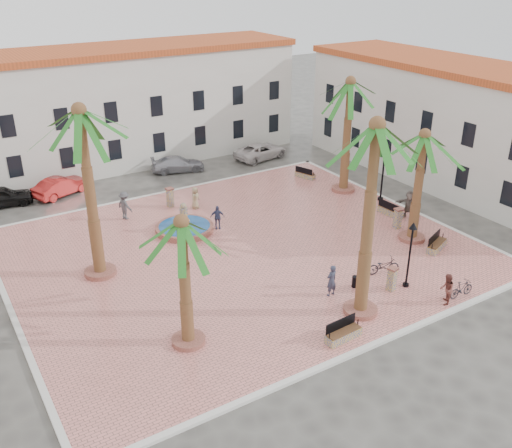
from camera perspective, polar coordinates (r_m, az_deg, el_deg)
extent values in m
plane|color=#56544F|center=(34.13, -1.43, -2.81)|extent=(120.00, 120.00, 0.00)
cube|color=#E3837B|center=(34.09, -1.43, -2.70)|extent=(26.00, 22.00, 0.15)
cube|color=silver|center=(43.09, -8.88, 3.16)|extent=(26.30, 0.30, 0.16)
cube|color=silver|center=(26.64, 10.94, -12.08)|extent=(26.30, 0.30, 0.16)
cube|color=silver|center=(41.54, 14.22, 1.81)|extent=(0.30, 22.30, 0.16)
cube|color=silver|center=(30.62, -23.14, -8.47)|extent=(0.30, 22.30, 0.16)
cube|color=silver|center=(49.83, -13.47, 11.14)|extent=(30.00, 7.00, 9.00)
cube|color=#B94A21|center=(48.96, -14.04, 16.53)|extent=(30.40, 7.40, 0.50)
cube|color=black|center=(45.13, -22.95, 5.33)|extent=(1.00, 0.12, 1.60)
cube|color=black|center=(45.76, -18.37, 6.31)|extent=(1.00, 0.12, 1.60)
cube|color=black|center=(46.69, -13.92, 7.22)|extent=(1.00, 0.12, 1.60)
cube|color=black|center=(47.89, -9.66, 8.06)|extent=(1.00, 0.12, 1.60)
cube|color=black|center=(49.35, -5.61, 8.80)|extent=(1.00, 0.12, 1.60)
cube|color=black|center=(51.04, -1.80, 9.46)|extent=(1.00, 0.12, 1.60)
cube|color=black|center=(52.94, 1.76, 10.04)|extent=(1.00, 0.12, 1.60)
cube|color=black|center=(44.31, -23.60, 8.97)|extent=(1.00, 0.12, 1.60)
cube|color=black|center=(44.95, -18.89, 9.92)|extent=(1.00, 0.12, 1.60)
cube|color=black|center=(45.89, -14.31, 10.78)|extent=(1.00, 0.12, 1.60)
cube|color=black|center=(47.11, -9.93, 11.54)|extent=(1.00, 0.12, 1.60)
cube|color=black|center=(48.59, -5.77, 12.20)|extent=(1.00, 0.12, 1.60)
cube|color=black|center=(50.31, -1.85, 12.75)|extent=(1.00, 0.12, 1.60)
cube|color=black|center=(52.24, 1.81, 13.22)|extent=(1.00, 0.12, 1.60)
cube|color=silver|center=(46.49, 19.20, 9.13)|extent=(7.00, 26.00, 8.50)
cube|color=#B94A21|center=(45.56, 20.02, 14.56)|extent=(7.40, 26.40, 0.50)
cube|color=black|center=(40.08, 23.95, 2.77)|extent=(0.12, 1.00, 1.60)
cube|color=black|center=(42.08, 19.92, 4.47)|extent=(0.12, 1.00, 1.60)
cube|color=black|center=(44.30, 16.26, 5.99)|extent=(0.12, 1.00, 1.60)
cube|color=black|center=(46.72, 12.94, 7.33)|extent=(0.12, 1.00, 1.60)
cube|color=black|center=(49.29, 9.95, 8.52)|extent=(0.12, 1.00, 1.60)
cube|color=black|center=(52.00, 7.24, 9.57)|extent=(0.12, 1.00, 1.60)
cube|color=black|center=(41.19, 20.53, 8.37)|extent=(0.12, 1.00, 1.60)
cube|color=black|center=(43.46, 16.74, 9.72)|extent=(0.12, 1.00, 1.60)
cube|color=black|center=(45.92, 13.31, 10.90)|extent=(0.12, 1.00, 1.60)
cube|color=black|center=(48.54, 10.22, 11.92)|extent=(0.12, 1.00, 1.60)
cube|color=black|center=(51.29, 7.43, 12.80)|extent=(0.12, 1.00, 1.60)
cylinder|color=#A25A4C|center=(36.60, -7.16, -0.41)|extent=(3.71, 3.71, 0.35)
cylinder|color=#194C8C|center=(36.53, -7.18, -0.19)|extent=(3.27, 3.27, 0.05)
cylinder|color=gray|center=(36.52, -7.18, -0.16)|extent=(0.80, 0.80, 0.71)
cylinder|color=gray|center=(36.23, -7.24, 0.85)|extent=(0.53, 0.53, 1.06)
sphere|color=gray|center=(35.96, -7.29, 1.81)|extent=(0.39, 0.39, 0.39)
cylinder|color=#A25A4C|center=(32.63, -15.29, -4.63)|extent=(1.73, 1.73, 0.26)
cylinder|color=brown|center=(30.69, -16.25, 2.82)|extent=(0.56, 0.56, 8.89)
sphere|color=brown|center=(29.37, -17.30, 10.86)|extent=(0.76, 0.76, 0.76)
cylinder|color=#A25A4C|center=(26.52, -6.77, -11.45)|extent=(1.53, 1.53, 0.23)
cylinder|color=brown|center=(24.85, -7.12, -5.86)|extent=(0.50, 0.50, 5.80)
sphere|color=brown|center=(23.50, -7.49, 0.21)|extent=(0.67, 0.67, 0.67)
cylinder|color=#A25A4C|center=(28.79, 10.38, -8.43)|extent=(1.68, 1.68, 0.25)
cylinder|color=brown|center=(26.50, 11.16, 0.12)|extent=(0.55, 0.55, 9.19)
sphere|color=brown|center=(24.95, 12.04, 9.72)|extent=(0.74, 0.74, 0.74)
cylinder|color=#A25A4C|center=(36.55, 15.30, -1.29)|extent=(1.60, 1.60, 0.24)
cylinder|color=brown|center=(35.24, 15.91, 3.58)|extent=(0.52, 0.52, 6.44)
sphere|color=brown|center=(34.24, 16.54, 8.59)|extent=(0.70, 0.70, 0.70)
cylinder|color=#A25A4C|center=(43.20, 8.71, 3.51)|extent=(1.71, 1.71, 0.26)
cylinder|color=brown|center=(41.89, 9.07, 8.66)|extent=(0.55, 0.55, 7.83)
sphere|color=brown|center=(40.97, 9.45, 13.91)|extent=(0.75, 0.75, 0.75)
cube|color=gray|center=(26.76, 8.73, -10.96)|extent=(1.88, 0.67, 0.41)
cube|color=#56351E|center=(26.62, 8.76, -10.55)|extent=(1.78, 0.62, 0.06)
cube|color=black|center=(26.59, 8.47, -9.84)|extent=(1.75, 0.15, 0.52)
cylinder|color=black|center=(26.05, 7.35, -11.01)|extent=(0.05, 0.05, 0.31)
cylinder|color=black|center=(27.07, 10.15, -9.67)|extent=(0.05, 0.05, 0.31)
cube|color=gray|center=(35.65, 17.63, -2.15)|extent=(1.94, 1.21, 0.41)
cube|color=#56351E|center=(35.55, 17.68, -1.80)|extent=(1.83, 1.12, 0.06)
cube|color=black|center=(35.49, 17.40, -1.31)|extent=(1.66, 0.69, 0.52)
cylinder|color=black|center=(34.74, 17.20, -2.16)|extent=(0.05, 0.05, 0.31)
cylinder|color=black|center=(36.26, 18.19, -1.12)|extent=(0.05, 0.05, 0.31)
cube|color=gray|center=(39.60, 13.27, 1.18)|extent=(0.70, 1.89, 0.41)
cube|color=#56351E|center=(39.51, 13.31, 1.50)|extent=(0.64, 1.79, 0.06)
cube|color=black|center=(39.24, 13.13, 1.79)|extent=(0.18, 1.75, 0.52)
cylinder|color=black|center=(38.95, 14.28, 1.24)|extent=(0.05, 0.05, 0.31)
cylinder|color=black|center=(39.98, 12.39, 2.07)|extent=(0.05, 0.05, 0.31)
cube|color=gray|center=(45.36, 4.93, 4.86)|extent=(1.03, 1.75, 0.37)
cube|color=#56351E|center=(45.29, 4.94, 5.12)|extent=(0.96, 1.65, 0.06)
cube|color=black|center=(45.04, 4.80, 5.35)|extent=(0.56, 1.51, 0.47)
cylinder|color=black|center=(44.84, 5.78, 5.03)|extent=(0.05, 0.05, 0.28)
cylinder|color=black|center=(45.67, 4.13, 5.47)|extent=(0.05, 0.05, 0.28)
cylinder|color=black|center=(31.43, 14.74, -5.90)|extent=(0.33, 0.33, 0.15)
cylinder|color=black|center=(30.62, 15.09, -3.20)|extent=(0.11, 0.11, 3.33)
cone|color=black|center=(29.83, 15.47, -0.14)|extent=(0.41, 0.41, 0.37)
sphere|color=beige|center=(29.89, 15.44, -0.38)|extent=(0.22, 0.22, 0.22)
cylinder|color=black|center=(41.97, 12.32, 2.50)|extent=(0.40, 0.40, 0.18)
cylinder|color=black|center=(41.26, 12.58, 5.08)|extent=(0.13, 0.13, 3.99)
cone|color=black|center=(40.59, 12.86, 7.95)|extent=(0.49, 0.49, 0.44)
sphere|color=beige|center=(40.64, 12.84, 7.72)|extent=(0.27, 0.27, 0.27)
cube|color=gray|center=(30.63, 13.42, -5.44)|extent=(0.46, 0.46, 1.23)
cube|color=#A25A4C|center=(30.30, 13.54, -4.36)|extent=(0.58, 0.58, 0.09)
cube|color=gray|center=(40.12, -8.59, 2.58)|extent=(0.44, 0.44, 1.28)
cube|color=#A25A4C|center=(39.86, -8.65, 3.50)|extent=(0.55, 0.55, 0.10)
cube|color=gray|center=(37.60, 13.99, 0.48)|extent=(0.43, 0.43, 1.25)
cube|color=#A25A4C|center=(37.33, 14.09, 1.42)|extent=(0.54, 0.54, 0.10)
cylinder|color=black|center=(30.66, 9.86, -5.70)|extent=(0.32, 0.32, 0.63)
imported|color=#30354A|center=(29.49, 7.56, -5.62)|extent=(0.67, 0.47, 1.74)
imported|color=black|center=(32.12, 12.62, -4.11)|extent=(1.92, 1.20, 0.95)
imported|color=brown|center=(30.14, 18.53, -6.21)|extent=(1.01, 1.00, 1.65)
imported|color=black|center=(31.15, 19.88, -6.12)|extent=(1.56, 0.51, 0.93)
imported|color=#9B8761|center=(39.56, -6.11, 2.61)|extent=(0.91, 0.82, 1.55)
imported|color=#373D61|center=(36.47, -3.89, 0.68)|extent=(0.99, 0.71, 1.55)
imported|color=#46464A|center=(38.64, -12.99, 1.82)|extent=(1.11, 1.42, 1.93)
imported|color=#62554E|center=(39.13, 15.04, 1.88)|extent=(1.24, 1.85, 1.92)
imported|color=black|center=(43.93, -24.15, 2.52)|extent=(4.41, 2.17, 1.45)
imported|color=#AF1D1C|center=(44.40, -18.88, 3.61)|extent=(4.53, 3.03, 1.41)
imported|color=#9B9BA4|center=(47.32, -7.82, 5.96)|extent=(4.62, 2.90, 1.25)
imported|color=silver|center=(49.98, 0.51, 7.32)|extent=(5.25, 3.09, 1.37)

